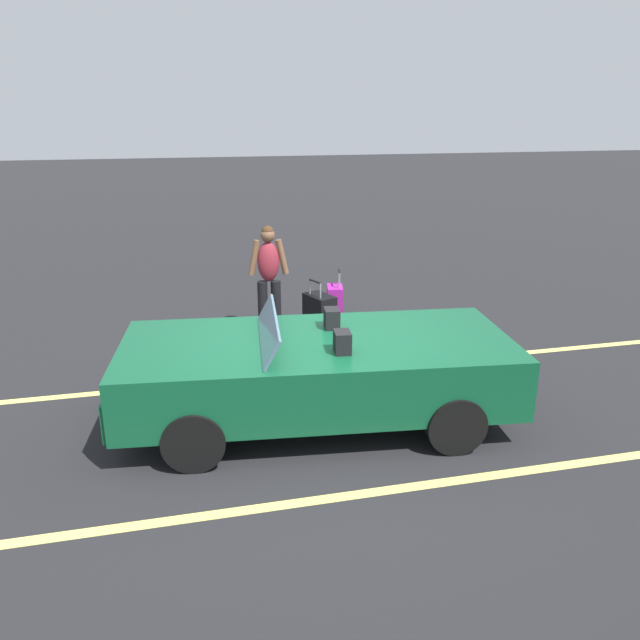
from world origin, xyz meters
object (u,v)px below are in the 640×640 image
object	(u,v)px
suitcase_medium_bright	(334,305)
traveler_person	(269,274)
suitcase_large_black	(320,320)
convertible_car	(298,372)
duffel_bag	(368,329)

from	to	relation	value
suitcase_medium_bright	traveler_person	distance (m)	1.24
traveler_person	suitcase_large_black	bearing A→B (deg)	50.27
convertible_car	suitcase_large_black	bearing A→B (deg)	-102.70
duffel_bag	convertible_car	bearing A→B (deg)	56.47
suitcase_medium_bright	duffel_bag	xyz separation A→B (m)	(-0.31, 0.78, -0.15)
suitcase_large_black	duffel_bag	world-z (taller)	suitcase_large_black
duffel_bag	suitcase_large_black	bearing A→B (deg)	1.99
suitcase_large_black	suitcase_medium_bright	world-z (taller)	suitcase_large_black
suitcase_medium_bright	traveler_person	world-z (taller)	traveler_person
duffel_bag	suitcase_medium_bright	bearing A→B (deg)	-68.24
suitcase_large_black	suitcase_medium_bright	distance (m)	0.91
suitcase_large_black	duffel_bag	distance (m)	0.77
suitcase_large_black	traveler_person	world-z (taller)	traveler_person
convertible_car	duffel_bag	xyz separation A→B (m)	(-1.51, -2.27, -0.43)
suitcase_large_black	suitcase_medium_bright	xyz separation A→B (m)	(-0.43, -0.81, -0.06)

